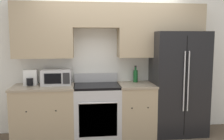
{
  "coord_description": "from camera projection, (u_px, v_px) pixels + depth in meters",
  "views": [
    {
      "loc": [
        -0.5,
        -3.86,
        1.68
      ],
      "look_at": [
        0.0,
        0.31,
        1.16
      ],
      "focal_mm": 40.0,
      "sensor_mm": 36.0,
      "label": 1
    }
  ],
  "objects": [
    {
      "name": "wall_back",
      "position": [
        111.0,
        48.0,
        4.46
      ],
      "size": [
        8.0,
        0.39,
        2.6
      ],
      "color": "white",
      "rests_on": "ground_plane"
    },
    {
      "name": "refrigerator",
      "position": [
        178.0,
        83.0,
        4.44
      ],
      "size": [
        0.92,
        0.74,
        1.81
      ],
      "color": "black",
      "rests_on": "ground_plane"
    },
    {
      "name": "electric_kettle",
      "position": [
        31.0,
        78.0,
        4.19
      ],
      "size": [
        0.22,
        0.22,
        0.26
      ],
      "color": "white",
      "rests_on": "lower_cabinets_left"
    },
    {
      "name": "bottle",
      "position": [
        136.0,
        76.0,
        4.5
      ],
      "size": [
        0.08,
        0.08,
        0.3
      ],
      "color": "#195928",
      "rests_on": "lower_cabinets_right"
    },
    {
      "name": "lower_cabinets_right",
      "position": [
        136.0,
        109.0,
        4.37
      ],
      "size": [
        0.62,
        0.64,
        0.91
      ],
      "color": "tan",
      "rests_on": "ground_plane"
    },
    {
      "name": "oven_range",
      "position": [
        97.0,
        110.0,
        4.29
      ],
      "size": [
        0.77,
        0.65,
        1.07
      ],
      "color": "#B7B7BC",
      "rests_on": "ground_plane"
    },
    {
      "name": "microwave",
      "position": [
        57.0,
        77.0,
        4.24
      ],
      "size": [
        0.5,
        0.35,
        0.26
      ],
      "color": "#B7B7BC",
      "rests_on": "lower_cabinets_left"
    },
    {
      "name": "lower_cabinets_left",
      "position": [
        44.0,
        112.0,
        4.19
      ],
      "size": [
        1.02,
        0.64,
        0.91
      ],
      "color": "tan",
      "rests_on": "ground_plane"
    }
  ]
}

